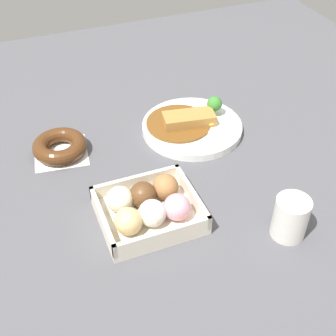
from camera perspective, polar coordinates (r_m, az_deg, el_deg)
ground_plane at (r=0.95m, az=1.22°, el=-1.27°), size 1.60×1.60×0.00m
curry_plate at (r=1.07m, az=2.96°, el=5.38°), size 0.23×0.23×0.07m
donut_box at (r=0.85m, az=-2.49°, el=-4.92°), size 0.18×0.16×0.06m
chocolate_ring_donut at (r=1.03m, az=-13.36°, el=2.63°), size 0.13×0.13×0.04m
coffee_mug at (r=0.84m, az=15.05°, el=-6.02°), size 0.06×0.06×0.08m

